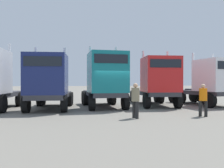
{
  "coord_description": "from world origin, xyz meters",
  "views": [
    {
      "loc": [
        -3.41,
        -14.84,
        1.79
      ],
      "look_at": [
        0.51,
        2.26,
        1.67
      ],
      "focal_mm": 37.51,
      "sensor_mm": 36.0,
      "label": 1
    }
  ],
  "objects": [
    {
      "name": "semi_truck_teal",
      "position": [
        -0.26,
        0.93,
        1.98
      ],
      "size": [
        2.57,
        6.04,
        4.36
      ],
      "rotation": [
        0.0,
        0.0,
        -1.57
      ],
      "color": "#333338",
      "rests_on": "ground"
    },
    {
      "name": "visitor_in_hivis",
      "position": [
        3.97,
        -4.0,
        0.99
      ],
      "size": [
        0.54,
        0.54,
        1.71
      ],
      "rotation": [
        0.0,
        0.0,
        1.1
      ],
      "color": "black",
      "rests_on": "ground"
    },
    {
      "name": "ground",
      "position": [
        0.0,
        0.0,
        0.0
      ],
      "size": [
        200.0,
        200.0,
        0.0
      ],
      "primitive_type": "plane",
      "color": "slate"
    },
    {
      "name": "visitor_with_camera",
      "position": [
        0.31,
        -3.81,
        1.02
      ],
      "size": [
        0.49,
        0.49,
        1.75
      ],
      "rotation": [
        0.0,
        0.0,
        0.26
      ],
      "color": "black",
      "rests_on": "ground"
    },
    {
      "name": "semi_truck_white",
      "position": [
        7.87,
        0.77,
        1.86
      ],
      "size": [
        3.09,
        5.97,
        4.08
      ],
      "rotation": [
        0.0,
        0.0,
        -1.47
      ],
      "color": "#333338",
      "rests_on": "ground"
    },
    {
      "name": "semi_truck_navy",
      "position": [
        -4.03,
        0.59,
        1.82
      ],
      "size": [
        3.29,
        6.42,
        4.1
      ],
      "rotation": [
        0.0,
        0.0,
        -1.7
      ],
      "color": "#333338",
      "rests_on": "ground"
    },
    {
      "name": "semi_truck_red",
      "position": [
        3.69,
        1.18,
        1.85
      ],
      "size": [
        3.3,
        6.52,
        4.16
      ],
      "rotation": [
        0.0,
        0.0,
        -1.7
      ],
      "color": "#333338",
      "rests_on": "ground"
    }
  ]
}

